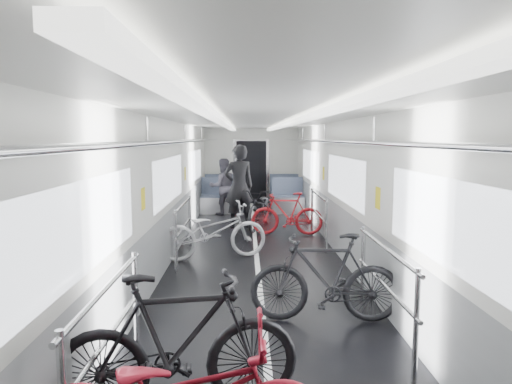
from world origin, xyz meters
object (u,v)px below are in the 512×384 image
at_px(bike_left_far, 213,231).
at_px(bike_right_near, 326,278).
at_px(bike_right_far, 287,214).
at_px(bike_left_mid, 178,344).
at_px(bike_aisle, 261,208).
at_px(person_seated, 223,187).
at_px(person_standing, 239,186).

distance_m(bike_left_far, bike_right_near, 3.14).
height_order(bike_right_near, bike_right_far, bike_right_near).
relative_size(bike_left_mid, bike_right_near, 1.07).
relative_size(bike_left_far, bike_aisle, 1.05).
relative_size(bike_aisle, person_seated, 1.16).
relative_size(person_standing, person_seated, 1.26).
bearing_deg(bike_left_far, person_standing, -23.30).
bearing_deg(person_seated, bike_left_mid, 74.91).
xyz_separation_m(bike_right_near, bike_aisle, (-0.55, 5.47, -0.05)).
height_order(bike_right_far, person_seated, person_seated).
xyz_separation_m(bike_right_far, person_standing, (-1.05, 0.86, 0.51)).
bearing_deg(bike_right_far, bike_aisle, -139.15).
bearing_deg(bike_right_far, person_standing, -123.52).
bearing_deg(bike_right_far, person_seated, -144.94).
height_order(bike_left_far, person_seated, person_seated).
height_order(bike_left_far, bike_right_far, bike_left_far).
bearing_deg(person_seated, person_standing, 88.49).
relative_size(bike_right_near, bike_right_far, 1.11).
height_order(bike_left_mid, bike_aisle, bike_left_mid).
bearing_deg(bike_aisle, bike_right_near, -66.36).
bearing_deg(person_seated, bike_aisle, 101.29).
distance_m(bike_right_near, person_standing, 5.69).
relative_size(bike_left_far, bike_right_far, 1.21).
relative_size(bike_right_near, bike_aisle, 0.96).
xyz_separation_m(bike_left_far, bike_right_far, (1.46, 1.94, -0.03)).
bearing_deg(bike_left_mid, bike_left_far, -8.14).
xyz_separation_m(bike_right_near, bike_right_far, (-0.01, 4.71, -0.05)).
distance_m(bike_left_mid, bike_aisle, 7.25).
bearing_deg(bike_right_near, person_standing, -165.16).
bearing_deg(person_seated, bike_right_near, 85.95).
xyz_separation_m(bike_left_mid, bike_aisle, (0.88, 7.20, -0.08)).
relative_size(bike_left_far, person_seated, 1.22).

